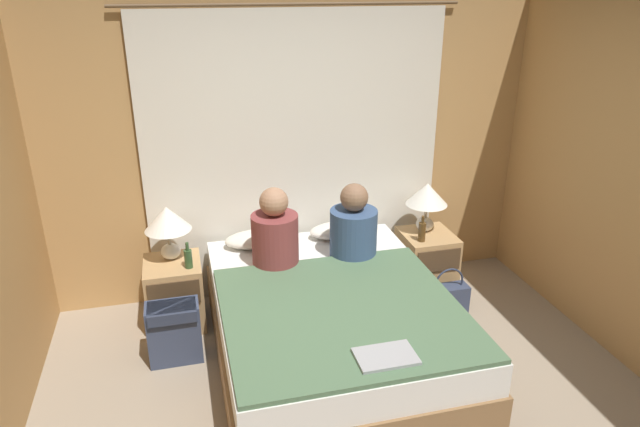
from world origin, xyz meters
TOP-DOWN VIEW (x-y plane):
  - wall_back at (0.00, 1.98)m, footprint 4.01×0.06m
  - curtain_panel at (0.00, 1.92)m, footprint 2.58×0.02m
  - bed at (0.00, 0.85)m, footprint 1.55×2.04m
  - nightstand_left at (-1.03, 1.57)m, footprint 0.42×0.46m
  - nightstand_right at (1.03, 1.57)m, footprint 0.42×0.46m
  - lamp_left at (-1.03, 1.65)m, footprint 0.34×0.34m
  - lamp_right at (1.03, 1.65)m, footprint 0.34×0.34m
  - pillow_left at (-0.34, 1.68)m, footprint 0.57×0.29m
  - pillow_right at (0.34, 1.68)m, footprint 0.57×0.29m
  - blanket_on_bed at (0.00, 0.58)m, footprint 1.49×1.45m
  - person_left_in_bed at (-0.29, 1.34)m, footprint 0.34×0.34m
  - person_right_in_bed at (0.31, 1.34)m, footprint 0.35×0.35m
  - beer_bottle_on_left_stand at (-0.91, 1.46)m, footprint 0.06×0.06m
  - beer_bottle_on_right_stand at (0.92, 1.46)m, footprint 0.06×0.06m
  - laptop_on_bed at (0.09, 0.05)m, footprint 0.33×0.22m
  - backpack_on_floor at (-1.05, 1.10)m, footprint 0.36×0.22m
  - handbag_on_floor at (1.06, 1.19)m, footprint 0.32×0.14m

SIDE VIEW (x-z plane):
  - handbag_on_floor at x=1.06m, z-range -0.07..0.32m
  - backpack_on_floor at x=-1.05m, z-range 0.03..0.46m
  - nightstand_left at x=-1.03m, z-range 0.00..0.52m
  - nightstand_right at x=1.03m, z-range 0.00..0.52m
  - bed at x=0.00m, z-range 0.00..0.52m
  - blanket_on_bed at x=0.00m, z-range 0.53..0.56m
  - laptop_on_bed at x=0.09m, z-range 0.56..0.57m
  - pillow_left at x=-0.34m, z-range 0.53..0.65m
  - pillow_right at x=0.34m, z-range 0.53..0.65m
  - beer_bottle_on_left_stand at x=-0.91m, z-range 0.49..0.69m
  - beer_bottle_on_right_stand at x=0.92m, z-range 0.49..0.71m
  - person_right_in_bed at x=0.31m, z-range 0.47..1.04m
  - person_left_in_bed at x=-0.29m, z-range 0.47..1.07m
  - lamp_left at x=-1.03m, z-range 0.61..1.02m
  - lamp_right at x=1.03m, z-range 0.61..1.02m
  - curtain_panel at x=0.00m, z-range 0.00..2.31m
  - wall_back at x=0.00m, z-range 0.00..2.50m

